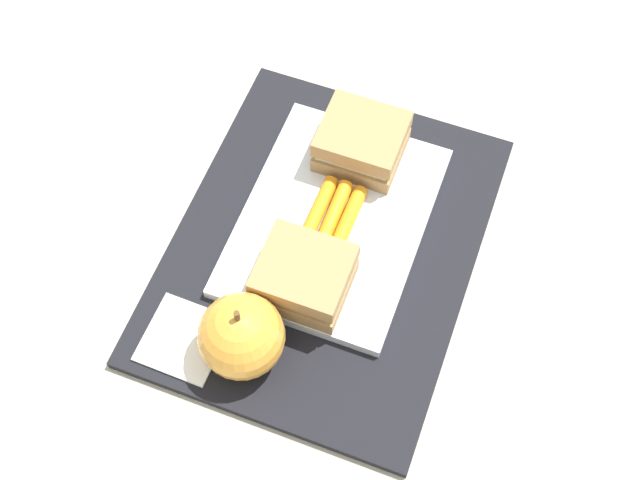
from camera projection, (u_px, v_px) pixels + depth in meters
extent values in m
plane|color=#B7AD99|center=(325.00, 250.00, 0.81)|extent=(2.40, 2.40, 0.00)
cube|color=black|center=(325.00, 248.00, 0.81)|extent=(0.36, 0.28, 0.01)
cube|color=white|center=(334.00, 221.00, 0.81)|extent=(0.23, 0.17, 0.01)
cube|color=#9E7A4C|center=(361.00, 149.00, 0.83)|extent=(0.07, 0.08, 0.02)
cube|color=beige|center=(362.00, 142.00, 0.82)|extent=(0.07, 0.07, 0.01)
cube|color=#9E7A4C|center=(362.00, 134.00, 0.81)|extent=(0.07, 0.08, 0.02)
cube|color=#9E7A4C|center=(304.00, 283.00, 0.76)|extent=(0.07, 0.08, 0.02)
cube|color=beige|center=(304.00, 276.00, 0.75)|extent=(0.07, 0.07, 0.01)
cube|color=#9E7A4C|center=(304.00, 270.00, 0.74)|extent=(0.07, 0.08, 0.02)
cylinder|color=orange|center=(319.00, 210.00, 0.80)|extent=(0.08, 0.01, 0.02)
cylinder|color=orange|center=(332.00, 215.00, 0.80)|extent=(0.08, 0.01, 0.02)
cylinder|color=orange|center=(348.00, 220.00, 0.79)|extent=(0.08, 0.01, 0.02)
sphere|color=gold|center=(241.00, 336.00, 0.72)|extent=(0.08, 0.08, 0.08)
cylinder|color=brown|center=(237.00, 316.00, 0.68)|extent=(0.01, 0.01, 0.01)
cube|color=white|center=(184.00, 339.00, 0.75)|extent=(0.07, 0.07, 0.00)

